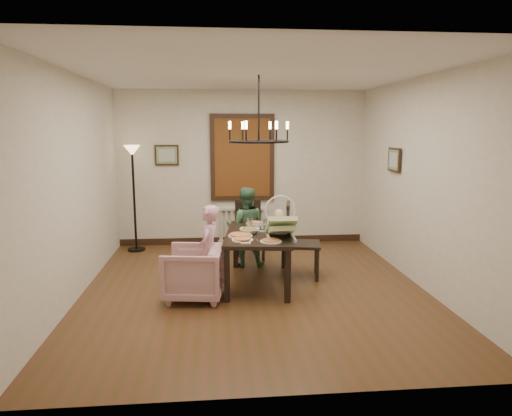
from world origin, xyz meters
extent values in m
cube|color=brown|center=(0.00, 0.00, 0.00)|extent=(4.50, 5.00, 0.01)
cube|color=white|center=(0.00, 0.00, 2.80)|extent=(4.50, 5.00, 0.01)
cube|color=silver|center=(0.00, 2.50, 1.40)|extent=(4.50, 0.01, 2.80)
cube|color=silver|center=(-2.25, 0.00, 1.40)|extent=(0.01, 5.00, 2.80)
cube|color=silver|center=(2.25, 0.00, 1.40)|extent=(0.01, 5.00, 2.80)
cube|color=black|center=(0.08, 0.23, 0.70)|extent=(1.04, 1.63, 0.05)
cube|color=black|center=(-0.38, -0.43, 0.34)|extent=(0.07, 0.07, 0.67)
cube|color=black|center=(-0.21, 0.98, 0.34)|extent=(0.07, 0.07, 0.67)
cube|color=black|center=(0.36, -0.52, 0.34)|extent=(0.07, 0.07, 0.67)
cube|color=black|center=(0.53, 0.89, 0.34)|extent=(0.07, 0.07, 0.67)
imported|color=#DCA8B4|center=(-0.79, -0.26, 0.33)|extent=(0.82, 0.81, 0.67)
imported|color=#E09EB5|center=(-0.60, -0.19, 0.49)|extent=(0.31, 0.40, 0.97)
imported|color=#426F4D|center=(-0.04, 1.07, 0.51)|extent=(0.52, 0.42, 1.02)
imported|color=white|center=(-0.05, 0.19, 0.76)|extent=(0.31, 0.31, 0.08)
cylinder|color=tan|center=(-0.19, -0.01, 0.74)|extent=(0.32, 0.32, 0.04)
cylinder|color=silver|center=(0.20, 0.14, 0.79)|extent=(0.07, 0.07, 0.13)
cube|color=brown|center=(0.00, 2.46, 1.60)|extent=(1.00, 0.03, 1.40)
cube|color=black|center=(-1.35, 2.47, 1.65)|extent=(0.42, 0.03, 0.36)
cube|color=black|center=(2.21, 0.90, 1.65)|extent=(0.03, 0.42, 0.36)
torus|color=black|center=(0.08, 0.23, 1.95)|extent=(0.80, 0.80, 0.04)
camera|label=1|loc=(-0.51, -5.81, 2.11)|focal=32.00mm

